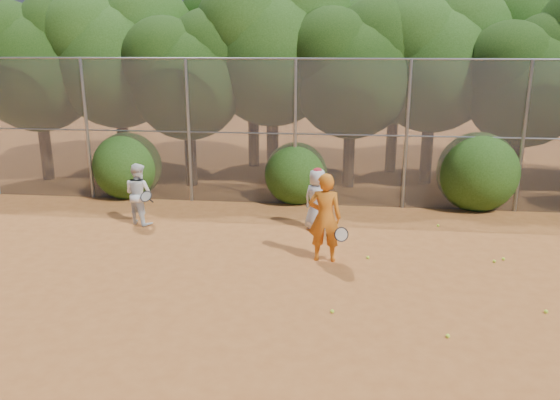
# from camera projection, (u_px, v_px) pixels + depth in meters

# --- Properties ---
(ground) EXTENTS (80.00, 80.00, 0.00)m
(ground) POSITION_uv_depth(u_px,v_px,m) (319.00, 300.00, 9.65)
(ground) COLOR #9E5523
(ground) RESTS_ON ground
(fence_back) EXTENTS (20.05, 0.09, 4.03)m
(fence_back) POSITION_uv_depth(u_px,v_px,m) (327.00, 133.00, 14.83)
(fence_back) COLOR gray
(fence_back) RESTS_ON ground
(tree_0) EXTENTS (4.38, 3.81, 6.00)m
(tree_0) POSITION_uv_depth(u_px,v_px,m) (37.00, 59.00, 17.33)
(tree_0) COLOR black
(tree_0) RESTS_ON ground
(tree_1) EXTENTS (4.64, 4.03, 6.35)m
(tree_1) POSITION_uv_depth(u_px,v_px,m) (118.00, 51.00, 17.46)
(tree_1) COLOR black
(tree_1) RESTS_ON ground
(tree_2) EXTENTS (3.99, 3.47, 5.47)m
(tree_2) POSITION_uv_depth(u_px,v_px,m) (189.00, 71.00, 16.66)
(tree_2) COLOR black
(tree_2) RESTS_ON ground
(tree_3) EXTENTS (4.89, 4.26, 6.70)m
(tree_3) POSITION_uv_depth(u_px,v_px,m) (274.00, 43.00, 17.12)
(tree_3) COLOR black
(tree_3) RESTS_ON ground
(tree_4) EXTENTS (4.19, 3.64, 5.73)m
(tree_4) POSITION_uv_depth(u_px,v_px,m) (354.00, 65.00, 16.43)
(tree_4) COLOR black
(tree_4) RESTS_ON ground
(tree_5) EXTENTS (4.51, 3.92, 6.17)m
(tree_5) POSITION_uv_depth(u_px,v_px,m) (435.00, 55.00, 16.83)
(tree_5) COLOR black
(tree_5) RESTS_ON ground
(tree_6) EXTENTS (3.86, 3.36, 5.29)m
(tree_6) POSITION_uv_depth(u_px,v_px,m) (528.00, 77.00, 15.74)
(tree_6) COLOR black
(tree_6) RESTS_ON ground
(tree_9) EXTENTS (4.83, 4.20, 6.62)m
(tree_9) POSITION_uv_depth(u_px,v_px,m) (117.00, 45.00, 19.73)
(tree_9) COLOR black
(tree_9) RESTS_ON ground
(tree_10) EXTENTS (5.15, 4.48, 7.06)m
(tree_10) POSITION_uv_depth(u_px,v_px,m) (254.00, 37.00, 19.27)
(tree_10) COLOR black
(tree_10) RESTS_ON ground
(tree_11) EXTENTS (4.64, 4.03, 6.35)m
(tree_11) POSITION_uv_depth(u_px,v_px,m) (398.00, 51.00, 18.44)
(tree_11) COLOR black
(tree_11) RESTS_ON ground
(tree_12) EXTENTS (5.02, 4.37, 6.88)m
(tree_12) POSITION_uv_depth(u_px,v_px,m) (533.00, 40.00, 18.41)
(tree_12) COLOR black
(tree_12) RESTS_ON ground
(bush_0) EXTENTS (2.00, 2.00, 2.00)m
(bush_0) POSITION_uv_depth(u_px,v_px,m) (127.00, 163.00, 16.08)
(bush_0) COLOR #1F4110
(bush_0) RESTS_ON ground
(bush_1) EXTENTS (1.80, 1.80, 1.80)m
(bush_1) POSITION_uv_depth(u_px,v_px,m) (296.00, 171.00, 15.54)
(bush_1) COLOR #1F4110
(bush_1) RESTS_ON ground
(bush_2) EXTENTS (2.20, 2.20, 2.20)m
(bush_2) POSITION_uv_depth(u_px,v_px,m) (478.00, 168.00, 14.91)
(bush_2) COLOR #1F4110
(bush_2) RESTS_ON ground
(player_yellow) EXTENTS (0.86, 0.54, 1.87)m
(player_yellow) POSITION_uv_depth(u_px,v_px,m) (325.00, 218.00, 11.19)
(player_yellow) COLOR #CC6818
(player_yellow) RESTS_ON ground
(player_teen) EXTENTS (0.88, 0.80, 1.54)m
(player_teen) POSITION_uv_depth(u_px,v_px,m) (317.00, 199.00, 13.14)
(player_teen) COLOR silver
(player_teen) RESTS_ON ground
(player_white) EXTENTS (0.94, 0.87, 1.55)m
(player_white) POSITION_uv_depth(u_px,v_px,m) (139.00, 194.00, 13.59)
(player_white) COLOR white
(player_white) RESTS_ON ground
(ball_0) EXTENTS (0.07, 0.07, 0.07)m
(ball_0) POSITION_uv_depth(u_px,v_px,m) (368.00, 257.00, 11.48)
(ball_0) COLOR #C2ED2B
(ball_0) RESTS_ON ground
(ball_1) EXTENTS (0.07, 0.07, 0.07)m
(ball_1) POSITION_uv_depth(u_px,v_px,m) (503.00, 259.00, 11.41)
(ball_1) COLOR #C2ED2B
(ball_1) RESTS_ON ground
(ball_2) EXTENTS (0.07, 0.07, 0.07)m
(ball_2) POSITION_uv_depth(u_px,v_px,m) (448.00, 336.00, 8.38)
(ball_2) COLOR #C2ED2B
(ball_2) RESTS_ON ground
(ball_3) EXTENTS (0.07, 0.07, 0.07)m
(ball_3) POSITION_uv_depth(u_px,v_px,m) (546.00, 312.00, 9.15)
(ball_3) COLOR #C2ED2B
(ball_3) RESTS_ON ground
(ball_4) EXTENTS (0.07, 0.07, 0.07)m
(ball_4) POSITION_uv_depth(u_px,v_px,m) (332.00, 311.00, 9.16)
(ball_4) COLOR #C2ED2B
(ball_4) RESTS_ON ground
(ball_5) EXTENTS (0.07, 0.07, 0.07)m
(ball_5) POSITION_uv_depth(u_px,v_px,m) (438.00, 226.00, 13.52)
(ball_5) COLOR #C2ED2B
(ball_5) RESTS_ON ground
(ball_6) EXTENTS (0.07, 0.07, 0.07)m
(ball_6) POSITION_uv_depth(u_px,v_px,m) (494.00, 261.00, 11.29)
(ball_6) COLOR #C2ED2B
(ball_6) RESTS_ON ground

